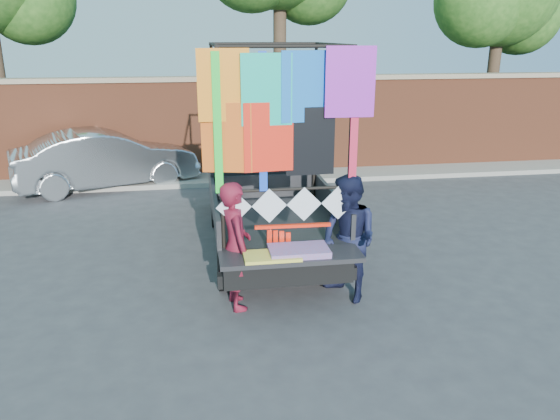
{
  "coord_description": "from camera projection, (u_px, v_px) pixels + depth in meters",
  "views": [
    {
      "loc": [
        -1.44,
        -7.5,
        3.62
      ],
      "look_at": [
        -0.28,
        -0.09,
        1.21
      ],
      "focal_mm": 35.0,
      "sensor_mm": 36.0,
      "label": 1
    }
  ],
  "objects": [
    {
      "name": "curb",
      "position": [
        253.0,
        178.0,
        14.28
      ],
      "size": [
        30.0,
        1.2,
        0.12
      ],
      "primitive_type": "cube",
      "color": "gray",
      "rests_on": "ground"
    },
    {
      "name": "ground",
      "position": [
        297.0,
        282.0,
        8.37
      ],
      "size": [
        90.0,
        90.0,
        0.0
      ],
      "primitive_type": "plane",
      "color": "#38383A",
      "rests_on": "ground"
    },
    {
      "name": "woman",
      "position": [
        235.0,
        246.0,
        7.4
      ],
      "size": [
        0.54,
        0.72,
        1.79
      ],
      "primitive_type": "imported",
      "rotation": [
        0.0,
        0.0,
        1.75
      ],
      "color": "maroon",
      "rests_on": "ground"
    },
    {
      "name": "pickup_truck",
      "position": [
        262.0,
        190.0,
        10.09
      ],
      "size": [
        2.22,
        5.58,
        3.51
      ],
      "color": "black",
      "rests_on": "ground"
    },
    {
      "name": "brick_wall",
      "position": [
        250.0,
        125.0,
        14.55
      ],
      "size": [
        30.0,
        0.45,
        2.61
      ],
      "color": "brown",
      "rests_on": "ground"
    },
    {
      "name": "streamer_bundle",
      "position": [
        285.0,
        241.0,
        7.47
      ],
      "size": [
        1.05,
        0.09,
        0.72
      ],
      "color": "#FF240D",
      "rests_on": "ground"
    },
    {
      "name": "man",
      "position": [
        348.0,
        239.0,
        7.62
      ],
      "size": [
        1.02,
        1.1,
        1.81
      ],
      "primitive_type": "imported",
      "rotation": [
        0.0,
        0.0,
        -1.08
      ],
      "color": "#141733",
      "rests_on": "ground"
    },
    {
      "name": "sedan",
      "position": [
        106.0,
        159.0,
        13.4
      ],
      "size": [
        4.62,
        2.87,
        1.44
      ],
      "primitive_type": "imported",
      "rotation": [
        0.0,
        0.0,
        1.91
      ],
      "color": "#ADB0B4",
      "rests_on": "ground"
    }
  ]
}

